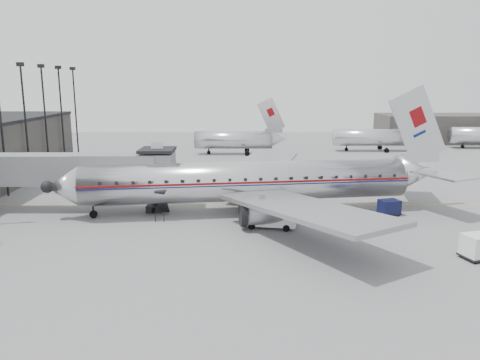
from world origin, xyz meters
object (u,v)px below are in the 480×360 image
object	(u,v)px
airliner	(255,181)
service_van	(270,214)
baggage_cart_navy	(389,207)
ramp_worker	(250,204)
baggage_cart_white	(479,246)

from	to	relation	value
airliner	service_van	bearing A→B (deg)	-84.42
baggage_cart_navy	ramp_worker	distance (m)	13.75
service_van	ramp_worker	xyz separation A→B (m)	(-1.73, 4.99, -0.39)
baggage_cart_white	airliner	bearing A→B (deg)	125.61
service_van	baggage_cart_white	world-z (taller)	service_van
baggage_cart_navy	baggage_cart_white	world-z (taller)	baggage_cart_white
service_van	ramp_worker	distance (m)	5.29
baggage_cart_navy	service_van	bearing A→B (deg)	-177.92
service_van	airliner	bearing A→B (deg)	114.98
ramp_worker	service_van	bearing A→B (deg)	-73.44
airliner	ramp_worker	distance (m)	2.43
baggage_cart_navy	baggage_cart_white	xyz separation A→B (m)	(3.04, -11.63, 0.17)
airliner	service_van	world-z (taller)	airliner
baggage_cart_navy	ramp_worker	world-z (taller)	ramp_worker
baggage_cart_navy	airliner	bearing A→B (deg)	158.87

